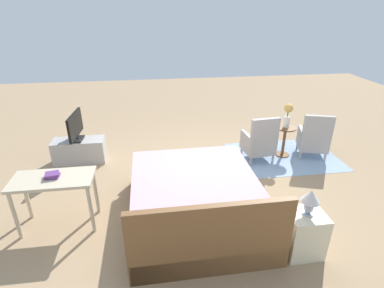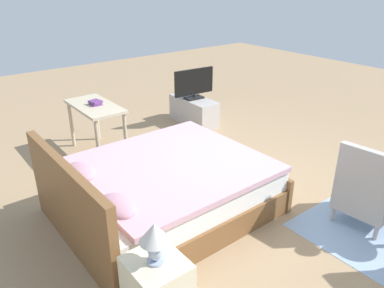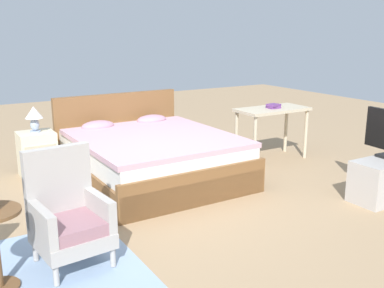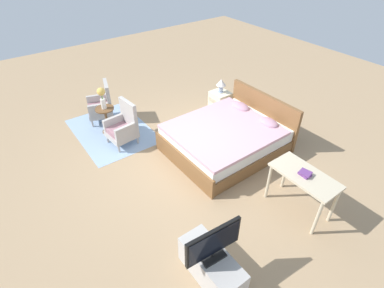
% 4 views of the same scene
% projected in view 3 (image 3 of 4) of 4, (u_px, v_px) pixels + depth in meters
% --- Properties ---
extents(ground_plane, '(16.00, 16.00, 0.00)m').
position_uv_depth(ground_plane, '(167.00, 204.00, 4.85)').
color(ground_plane, '#A38460').
extents(bed, '(1.84, 2.22, 0.96)m').
position_uv_depth(bed, '(150.00, 155.00, 5.64)').
color(bed, brown).
rests_on(bed, ground_plane).
extents(armchair_by_window_right, '(0.59, 0.59, 0.92)m').
position_uv_depth(armchair_by_window_right, '(68.00, 217.00, 3.56)').
color(armchair_by_window_right, '#ADA8A3').
rests_on(armchair_by_window_right, floor_rug).
extents(nightstand, '(0.44, 0.41, 0.58)m').
position_uv_depth(nightstand, '(37.00, 154.00, 5.73)').
color(nightstand, beige).
rests_on(nightstand, ground_plane).
extents(table_lamp, '(0.22, 0.22, 0.33)m').
position_uv_depth(table_lamp, '(34.00, 115.00, 5.60)').
color(table_lamp, '#9EADC6').
rests_on(table_lamp, nightstand).
extents(vanity_desk, '(1.04, 0.52, 0.75)m').
position_uv_depth(vanity_desk, '(272.00, 116.00, 6.39)').
color(vanity_desk, beige).
rests_on(vanity_desk, ground_plane).
extents(book_stack, '(0.19, 0.18, 0.06)m').
position_uv_depth(book_stack, '(273.00, 106.00, 6.34)').
color(book_stack, '#66387A').
rests_on(book_stack, vanity_desk).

